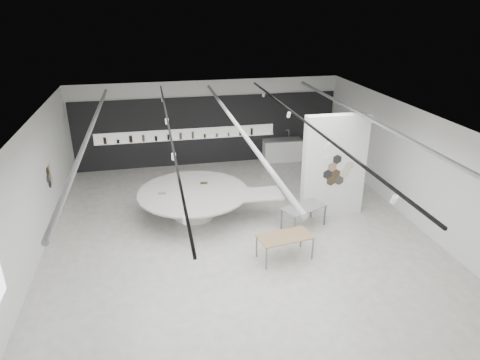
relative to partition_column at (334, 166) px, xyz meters
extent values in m
cube|color=beige|center=(-3.50, -1.00, -1.80)|extent=(12.00, 14.00, 0.01)
cube|color=silver|center=(-3.50, -1.00, 2.01)|extent=(12.00, 14.00, 0.01)
cube|color=white|center=(-3.50, 6.01, 0.10)|extent=(12.00, 0.01, 3.80)
cube|color=white|center=(-3.50, -8.00, 0.10)|extent=(12.00, 0.01, 3.80)
cube|color=white|center=(2.50, -1.00, 0.10)|extent=(0.01, 14.00, 3.80)
cube|color=white|center=(-9.51, -1.00, 0.10)|extent=(0.01, 14.00, 3.80)
cylinder|color=#939396|center=(-7.70, -0.50, 1.82)|extent=(0.12, 12.00, 0.12)
cylinder|color=#939396|center=(-3.50, -0.50, 1.82)|extent=(0.12, 12.00, 0.12)
cylinder|color=#939396|center=(0.70, -0.50, 1.82)|extent=(0.12, 12.00, 0.12)
cube|color=black|center=(-5.50, -1.00, 1.90)|extent=(0.05, 13.00, 0.06)
cylinder|color=white|center=(-5.50, -6.00, 1.72)|extent=(0.11, 0.18, 0.21)
cylinder|color=white|center=(-5.50, -2.70, 1.72)|extent=(0.11, 0.18, 0.21)
cylinder|color=white|center=(-5.50, 0.60, 1.72)|extent=(0.11, 0.18, 0.21)
cylinder|color=white|center=(-5.50, 3.90, 1.72)|extent=(0.11, 0.18, 0.21)
cube|color=black|center=(-1.50, -1.00, 1.90)|extent=(0.05, 13.00, 0.06)
cylinder|color=white|center=(-1.50, -6.00, 1.72)|extent=(0.11, 0.18, 0.21)
cylinder|color=white|center=(-1.50, -2.70, 1.72)|extent=(0.11, 0.18, 0.21)
cylinder|color=white|center=(-1.50, 0.60, 1.72)|extent=(0.11, 0.18, 0.21)
cylinder|color=white|center=(-1.50, 3.90, 1.72)|extent=(0.11, 0.18, 0.21)
cylinder|color=black|center=(-9.47, 1.50, -0.45)|extent=(0.03, 0.28, 0.28)
cylinder|color=white|center=(-9.47, 1.76, -0.45)|extent=(0.03, 0.28, 0.28)
cylinder|color=#8E7157|center=(-9.47, 1.63, -0.22)|extent=(0.03, 0.28, 0.28)
cylinder|color=black|center=(-9.47, 1.37, -0.22)|extent=(0.03, 0.28, 0.28)
cylinder|color=#3F321F|center=(-9.47, 1.50, 0.01)|extent=(0.03, 0.28, 0.28)
cylinder|color=beige|center=(-9.47, 1.76, 0.01)|extent=(0.03, 0.28, 0.28)
cube|color=black|center=(-3.50, 5.94, -0.25)|extent=(11.80, 0.10, 3.10)
cube|color=white|center=(-4.50, 5.87, -0.32)|extent=(8.00, 0.06, 0.46)
cube|color=white|center=(-4.50, 5.81, -0.54)|extent=(8.00, 0.18, 0.02)
cylinder|color=black|center=(-8.03, 5.81, -0.39)|extent=(0.13, 0.13, 0.29)
cylinder|color=black|center=(-7.49, 5.81, -0.46)|extent=(0.13, 0.13, 0.15)
cylinder|color=black|center=(-6.94, 5.81, -0.38)|extent=(0.14, 0.14, 0.30)
cylinder|color=brown|center=(-6.40, 5.81, -0.39)|extent=(0.12, 0.12, 0.29)
cylinder|color=black|center=(-5.86, 5.81, -0.43)|extent=(0.12, 0.12, 0.21)
cylinder|color=black|center=(-5.31, 5.81, -0.41)|extent=(0.10, 0.10, 0.25)
cylinder|color=brown|center=(-4.77, 5.81, -0.38)|extent=(0.12, 0.12, 0.30)
cylinder|color=brown|center=(-4.23, 5.81, -0.38)|extent=(0.10, 0.10, 0.31)
cylinder|color=black|center=(-3.69, 5.81, -0.45)|extent=(0.09, 0.09, 0.17)
cylinder|color=brown|center=(-3.14, 5.81, -0.45)|extent=(0.10, 0.10, 0.16)
cylinder|color=brown|center=(-2.60, 5.81, -0.46)|extent=(0.09, 0.09, 0.15)
cylinder|color=black|center=(-2.06, 5.81, -0.43)|extent=(0.09, 0.09, 0.21)
cylinder|color=black|center=(-1.51, 5.81, -0.38)|extent=(0.11, 0.11, 0.31)
cube|color=white|center=(0.00, 0.00, 0.00)|extent=(2.20, 0.35, 3.60)
cylinder|color=#3F321F|center=(0.00, -0.19, -0.20)|extent=(0.34, 0.03, 0.34)
cylinder|color=beige|center=(0.30, -0.19, -0.20)|extent=(0.34, 0.03, 0.34)
cylinder|color=black|center=(-0.30, -0.19, -0.20)|extent=(0.34, 0.03, 0.34)
cylinder|color=white|center=(0.15, -0.19, 0.06)|extent=(0.34, 0.03, 0.34)
cylinder|color=#8E7157|center=(-0.15, -0.19, 0.06)|extent=(0.34, 0.03, 0.34)
cylinder|color=black|center=(0.15, -0.19, -0.46)|extent=(0.34, 0.03, 0.34)
cylinder|color=#3F321F|center=(-0.15, -0.19, -0.46)|extent=(0.34, 0.03, 0.34)
cylinder|color=beige|center=(0.45, -0.19, 0.06)|extent=(0.34, 0.03, 0.34)
cylinder|color=black|center=(0.00, -0.19, 0.32)|extent=(0.34, 0.03, 0.34)
cylinder|color=white|center=(-0.30, -0.19, 0.32)|extent=(0.34, 0.03, 0.34)
cylinder|color=white|center=(-4.77, 0.77, -1.35)|extent=(1.44, 1.44, 0.90)
cylinder|color=beige|center=(-4.77, 0.77, -0.87)|extent=(3.98, 3.98, 0.06)
cube|color=beige|center=(-2.68, 0.14, -0.86)|extent=(1.74, 1.13, 0.06)
cube|color=#8E7157|center=(-5.83, 0.81, -0.83)|extent=(0.27, 0.20, 0.01)
cube|color=#3F321F|center=(-4.32, 1.38, -0.83)|extent=(0.27, 0.20, 0.01)
cube|color=#95764D|center=(-2.45, -2.40, -1.08)|extent=(1.66, 1.02, 0.03)
cube|color=slate|center=(-3.13, -2.86, -1.45)|extent=(0.04, 0.04, 0.70)
cube|color=slate|center=(-3.24, -2.17, -1.45)|extent=(0.04, 0.04, 0.70)
cube|color=slate|center=(-1.66, -2.63, -1.45)|extent=(0.04, 0.04, 0.70)
cube|color=slate|center=(-1.78, -1.93, -1.45)|extent=(0.04, 0.04, 0.70)
cube|color=gray|center=(-1.28, -0.74, -1.07)|extent=(1.62, 1.25, 0.03)
cube|color=slate|center=(-1.78, -1.31, -1.44)|extent=(0.05, 0.05, 0.71)
cube|color=slate|center=(-2.03, -0.72, -1.44)|extent=(0.05, 0.05, 0.71)
cube|color=slate|center=(-0.53, -0.76, -1.44)|extent=(0.05, 0.05, 0.71)
cube|color=slate|center=(-0.78, -0.18, -1.44)|extent=(0.05, 0.05, 0.71)
cube|color=white|center=(-0.09, 5.55, -1.30)|extent=(1.80, 0.73, 1.00)
cube|color=gray|center=(-0.09, 5.55, -0.78)|extent=(1.85, 0.78, 0.03)
cylinder|color=silver|center=(0.25, 5.70, -0.57)|extent=(0.03, 0.03, 0.40)
cylinder|color=silver|center=(0.16, 5.71, -0.38)|extent=(0.18, 0.03, 0.03)
camera|label=1|loc=(-5.92, -12.64, 5.28)|focal=32.00mm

